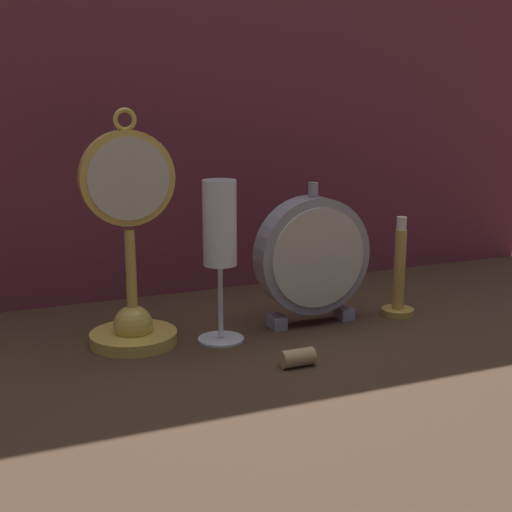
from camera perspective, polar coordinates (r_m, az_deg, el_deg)
The scene contains 7 objects.
ground_plane at distance 0.93m, azimuth 1.92°, elevation -7.69°, with size 4.00×4.00×0.00m, color #422D1E.
fabric_backdrop_drape at distance 1.18m, azimuth -4.79°, elevation 14.23°, with size 1.34×0.01×0.71m, color brown.
pocket_watch_on_stand at distance 0.95m, azimuth -9.99°, elevation -0.53°, with size 0.12×0.12×0.31m.
mantel_clock_silver at distance 1.02m, azimuth 4.54°, elevation -0.02°, with size 0.17×0.04×0.21m.
champagne_flute at distance 0.94m, azimuth -2.92°, elevation 1.61°, with size 0.06×0.06×0.22m.
brass_candlestick at distance 1.09m, azimuth 11.36°, elevation -2.11°, with size 0.05×0.05×0.15m.
wine_cork at distance 0.89m, azimuth 3.60°, elevation -8.08°, with size 0.02×0.02×0.04m, color tan.
Camera 1 is at (-0.37, -0.79, 0.33)m, focal length 50.00 mm.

